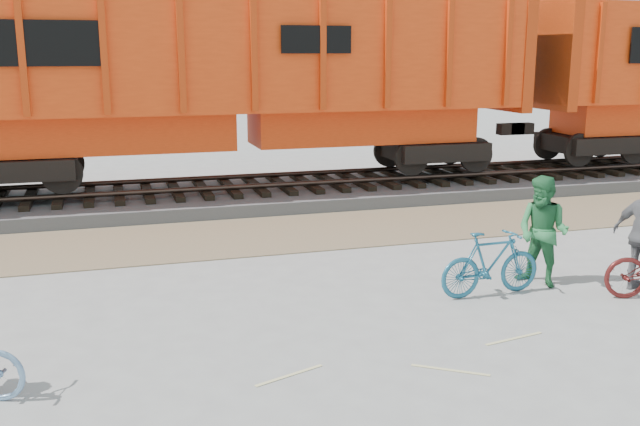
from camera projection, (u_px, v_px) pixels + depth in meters
The scene contains 7 objects.
ground at pixel (350, 339), 9.05m from camera, with size 120.00×120.00×0.00m, color #9E9E99.
gravel_strip at pixel (259, 235), 14.19m from camera, with size 120.00×3.00×0.02m, color #867153.
ballast_bed at pixel (229, 195), 17.42m from camera, with size 120.00×4.00×0.30m, color slate.
track at pixel (229, 182), 17.35m from camera, with size 120.00×2.60×0.24m.
hopper_car_center at pixel (241, 76), 16.90m from camera, with size 14.00×3.13×4.65m.
bicycle_teal at pixel (491, 263), 10.59m from camera, with size 0.47×1.65×0.99m, color #1F617E.
person_man at pixel (543, 232), 10.98m from camera, with size 0.84×0.65×1.73m, color #297340.
Camera 1 is at (-2.82, -8.01, 3.55)m, focal length 40.00 mm.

